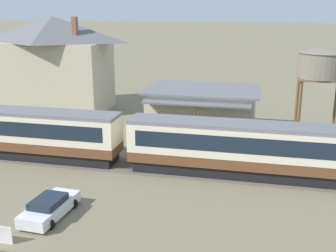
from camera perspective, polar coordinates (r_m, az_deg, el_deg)
The scene contains 6 objects.
passenger_train at distance 34.34m, azimuth -5.44°, elevation -1.71°, with size 75.83×2.94×4.22m.
railway_track at distance 35.54m, azimuth -7.35°, elevation -5.14°, with size 118.04×3.60×0.04m.
station_building at distance 43.10m, azimuth 4.71°, elevation 2.05°, with size 11.27×8.99×4.71m.
station_house_grey_roof at distance 54.61m, azimuth -15.02°, elevation 8.33°, with size 13.86×7.80×11.50m.
water_tower at distance 41.43m, azimuth 20.17°, elevation 7.83°, with size 4.61×4.61×9.12m.
parked_car_white at distance 27.76m, azimuth -15.74°, elevation -10.55°, with size 2.46×4.66×1.30m.
Camera 1 is at (-6.02, -31.87, 12.79)m, focal length 45.00 mm.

